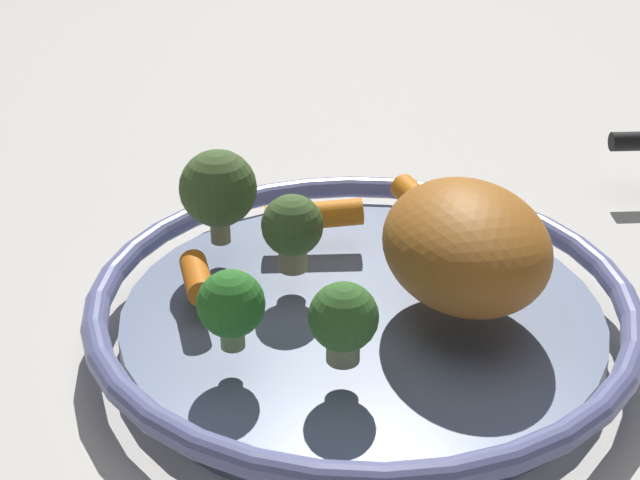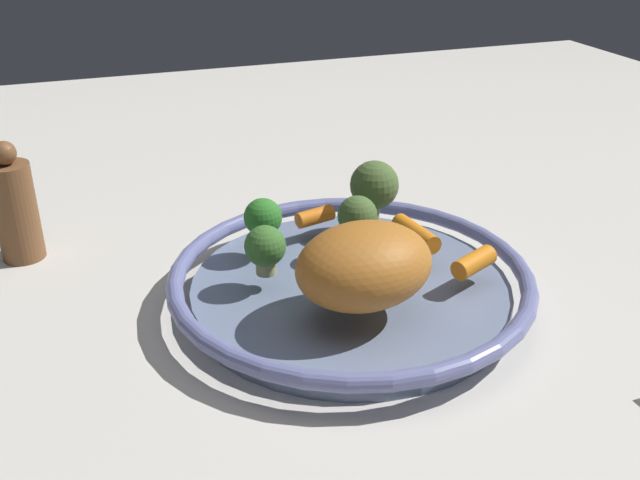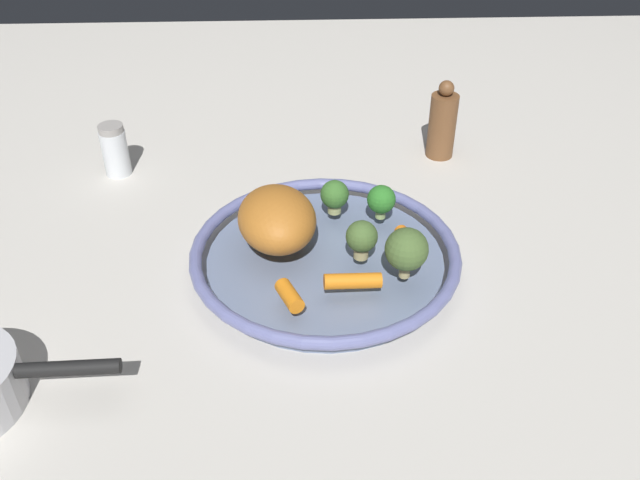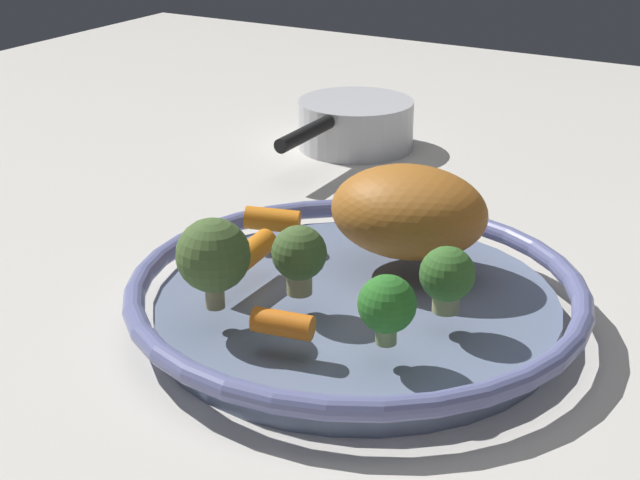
% 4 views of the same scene
% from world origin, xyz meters
% --- Properties ---
extents(ground_plane, '(2.00, 2.00, 0.00)m').
position_xyz_m(ground_plane, '(0.00, 0.00, 0.00)').
color(ground_plane, beige).
extents(serving_bowl, '(0.35, 0.35, 0.04)m').
position_xyz_m(serving_bowl, '(0.00, 0.00, 0.02)').
color(serving_bowl, slate).
rests_on(serving_bowl, ground_plane).
extents(roast_chicken_piece, '(0.12, 0.14, 0.07)m').
position_xyz_m(roast_chicken_piece, '(0.06, -0.01, 0.07)').
color(roast_chicken_piece, '#B66B26').
rests_on(roast_chicken_piece, serving_bowl).
extents(baby_carrot_near_rim, '(0.04, 0.05, 0.02)m').
position_xyz_m(baby_carrot_near_rim, '(0.05, 0.11, 0.05)').
color(baby_carrot_near_rim, orange).
rests_on(baby_carrot_near_rim, serving_bowl).
extents(baby_carrot_left, '(0.07, 0.02, 0.02)m').
position_xyz_m(baby_carrot_left, '(-0.03, 0.08, 0.05)').
color(baby_carrot_left, orange).
rests_on(baby_carrot_left, serving_bowl).
extents(baby_carrot_center, '(0.03, 0.04, 0.02)m').
position_xyz_m(baby_carrot_center, '(-0.10, -0.00, 0.05)').
color(baby_carrot_center, orange).
rests_on(baby_carrot_center, serving_bowl).
extents(broccoli_floret_mid, '(0.05, 0.05, 0.07)m').
position_xyz_m(broccoli_floret_mid, '(-0.09, 0.06, 0.08)').
color(broccoli_floret_mid, tan).
rests_on(broccoli_floret_mid, serving_bowl).
extents(broccoli_floret_small, '(0.04, 0.04, 0.05)m').
position_xyz_m(broccoli_floret_small, '(-0.08, -0.06, 0.07)').
color(broccoli_floret_small, '#94AC66').
rests_on(broccoli_floret_small, serving_bowl).
extents(broccoli_floret_edge, '(0.04, 0.04, 0.05)m').
position_xyz_m(broccoli_floret_edge, '(-0.04, 0.02, 0.07)').
color(broccoli_floret_edge, tan).
rests_on(broccoli_floret_edge, serving_bowl).
extents(broccoli_floret_large, '(0.04, 0.04, 0.05)m').
position_xyz_m(broccoli_floret_large, '(-0.02, -0.08, 0.07)').
color(broccoli_floret_large, tan).
rests_on(broccoli_floret_large, serving_bowl).
extents(salt_shaker, '(0.04, 0.04, 0.09)m').
position_xyz_m(salt_shaker, '(0.32, -0.26, 0.04)').
color(salt_shaker, silver).
rests_on(salt_shaker, ground_plane).
extents(pepper_mill, '(0.05, 0.05, 0.13)m').
position_xyz_m(pepper_mill, '(-0.21, -0.30, 0.06)').
color(pepper_mill, brown).
rests_on(pepper_mill, ground_plane).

